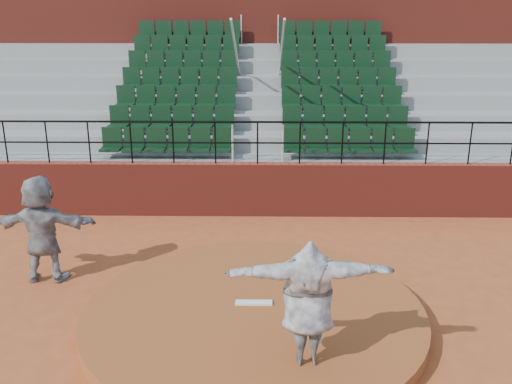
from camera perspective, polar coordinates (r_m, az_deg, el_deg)
ground at (r=9.50m, az=-0.23°, el=-12.84°), size 90.00×90.00×0.00m
pitchers_mound at (r=9.43m, az=-0.23°, el=-12.19°), size 5.50×5.50×0.25m
pitching_rubber at (r=9.49m, az=-0.21°, el=-11.00°), size 0.60×0.15×0.03m
boundary_wall at (r=13.81m, az=0.15°, el=0.28°), size 24.00×0.30×1.30m
wall_railing at (r=13.45m, az=0.16°, el=5.88°), size 24.04×0.05×1.03m
seating_deck at (r=17.13m, az=0.30°, el=6.56°), size 24.00×5.97×4.63m
press_box_facade at (r=20.78m, az=0.42°, el=14.48°), size 24.00×3.00×7.10m
pitcher at (r=7.73m, az=5.22°, el=-10.94°), size 2.23×0.71×1.79m
fielder at (r=11.11m, az=-20.61°, el=-3.48°), size 1.89×0.61×2.03m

